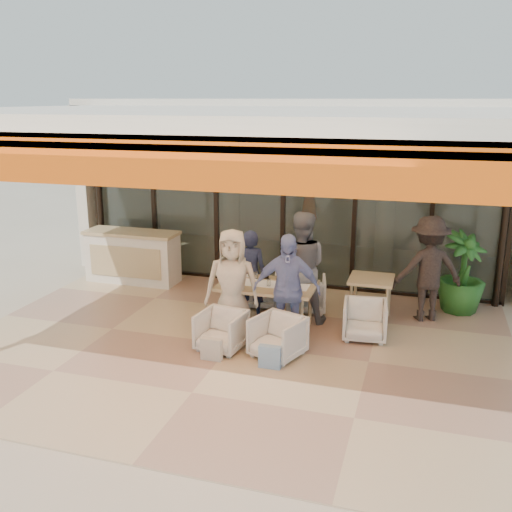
% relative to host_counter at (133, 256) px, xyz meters
% --- Properties ---
extents(ground, '(70.00, 70.00, 0.00)m').
position_rel_host_counter_xyz_m(ground, '(2.86, -2.30, -0.53)').
color(ground, '#C6B293').
rests_on(ground, ground).
extents(terrace_floor, '(8.00, 6.00, 0.01)m').
position_rel_host_counter_xyz_m(terrace_floor, '(2.86, -2.30, -0.53)').
color(terrace_floor, tan).
rests_on(terrace_floor, ground).
extents(terrace_structure, '(8.00, 6.00, 3.40)m').
position_rel_host_counter_xyz_m(terrace_structure, '(2.86, -2.56, 2.72)').
color(terrace_structure, silver).
rests_on(terrace_structure, ground).
extents(glass_storefront, '(8.08, 0.10, 3.20)m').
position_rel_host_counter_xyz_m(glass_storefront, '(2.86, 0.70, 1.07)').
color(glass_storefront, '#9EADA3').
rests_on(glass_storefront, ground).
extents(interior_block, '(9.05, 3.62, 3.52)m').
position_rel_host_counter_xyz_m(interior_block, '(2.87, 3.02, 1.70)').
color(interior_block, silver).
rests_on(interior_block, ground).
extents(host_counter, '(1.85, 0.65, 1.04)m').
position_rel_host_counter_xyz_m(host_counter, '(0.00, 0.00, 0.00)').
color(host_counter, silver).
rests_on(host_counter, ground).
extents(dining_table, '(1.50, 0.90, 0.93)m').
position_rel_host_counter_xyz_m(dining_table, '(3.18, -1.51, 0.16)').
color(dining_table, tan).
rests_on(dining_table, ground).
extents(chair_far_left, '(0.75, 0.71, 0.66)m').
position_rel_host_counter_xyz_m(chair_far_left, '(2.76, -0.56, -0.20)').
color(chair_far_left, white).
rests_on(chair_far_left, ground).
extents(chair_far_right, '(0.77, 0.74, 0.68)m').
position_rel_host_counter_xyz_m(chair_far_right, '(3.60, -0.56, -0.19)').
color(chair_far_right, white).
rests_on(chair_far_right, ground).
extents(chair_near_left, '(0.70, 0.67, 0.64)m').
position_rel_host_counter_xyz_m(chair_near_left, '(2.76, -2.46, -0.21)').
color(chair_near_left, white).
rests_on(chair_near_left, ground).
extents(chair_near_right, '(0.81, 0.78, 0.66)m').
position_rel_host_counter_xyz_m(chair_near_right, '(3.60, -2.46, -0.20)').
color(chair_near_right, white).
rests_on(chair_near_right, ground).
extents(diner_navy, '(0.58, 0.42, 1.48)m').
position_rel_host_counter_xyz_m(diner_navy, '(2.76, -1.06, 0.21)').
color(diner_navy, '#181B36').
rests_on(diner_navy, ground).
extents(diner_grey, '(1.03, 0.89, 1.83)m').
position_rel_host_counter_xyz_m(diner_grey, '(3.60, -1.06, 0.39)').
color(diner_grey, slate).
rests_on(diner_grey, ground).
extents(diner_cream, '(0.90, 0.65, 1.69)m').
position_rel_host_counter_xyz_m(diner_cream, '(2.76, -1.96, 0.31)').
color(diner_cream, beige).
rests_on(diner_cream, ground).
extents(diner_periwinkle, '(1.04, 0.56, 1.68)m').
position_rel_host_counter_xyz_m(diner_periwinkle, '(3.60, -1.96, 0.31)').
color(diner_periwinkle, '#6E82B8').
rests_on(diner_periwinkle, ground).
extents(tote_bag_cream, '(0.30, 0.10, 0.34)m').
position_rel_host_counter_xyz_m(tote_bag_cream, '(2.76, -2.86, -0.36)').
color(tote_bag_cream, silver).
rests_on(tote_bag_cream, ground).
extents(tote_bag_blue, '(0.30, 0.10, 0.34)m').
position_rel_host_counter_xyz_m(tote_bag_blue, '(3.60, -2.86, -0.36)').
color(tote_bag_blue, '#99BFD8').
rests_on(tote_bag_blue, ground).
extents(side_table, '(0.70, 0.70, 0.74)m').
position_rel_host_counter_xyz_m(side_table, '(4.70, -0.72, 0.11)').
color(side_table, tan).
rests_on(side_table, ground).
extents(side_chair, '(0.70, 0.66, 0.66)m').
position_rel_host_counter_xyz_m(side_chair, '(4.70, -1.47, -0.20)').
color(side_chair, white).
rests_on(side_chair, ground).
extents(standing_woman, '(1.28, 1.00, 1.75)m').
position_rel_host_counter_xyz_m(standing_woman, '(5.57, -0.40, 0.34)').
color(standing_woman, black).
rests_on(standing_woman, ground).
extents(potted_palm, '(1.11, 1.11, 1.40)m').
position_rel_host_counter_xyz_m(potted_palm, '(6.12, 0.14, 0.17)').
color(potted_palm, '#1E5919').
rests_on(potted_palm, ground).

